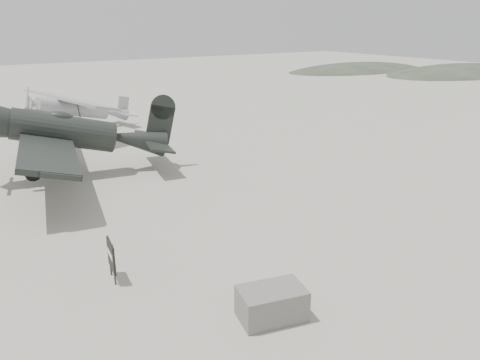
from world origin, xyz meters
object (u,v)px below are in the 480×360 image
object	(u,v)px
sign_board	(111,256)
lowwing_monoplane	(74,133)
equipment_block	(272,303)
highwing_monoplane	(77,106)

from	to	relation	value
sign_board	lowwing_monoplane	bearing A→B (deg)	87.37
equipment_block	sign_board	size ratio (longest dim) A/B	1.30
highwing_monoplane	sign_board	distance (m)	21.52
highwing_monoplane	equipment_block	bearing A→B (deg)	-106.28
lowwing_monoplane	highwing_monoplane	size ratio (longest dim) A/B	1.24
lowwing_monoplane	equipment_block	xyz separation A→B (m)	(1.15, -15.11, -1.84)
lowwing_monoplane	highwing_monoplane	xyz separation A→B (m)	(2.71, 10.11, -0.37)
sign_board	highwing_monoplane	bearing A→B (deg)	84.59
equipment_block	sign_board	distance (m)	5.15
highwing_monoplane	sign_board	bearing A→B (deg)	-114.84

